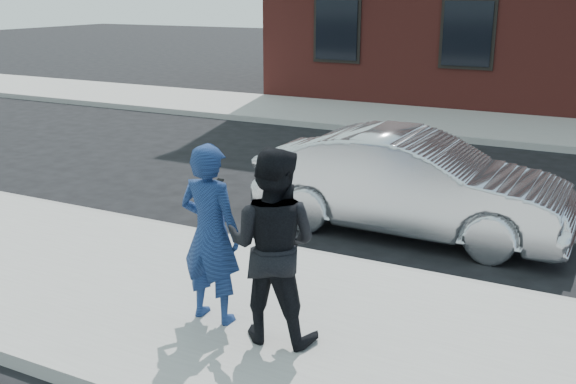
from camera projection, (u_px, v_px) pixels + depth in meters
The scene contains 5 objects.
ground at pixel (532, 379), 5.98m from camera, with size 100.00×100.00×0.00m, color black.
near_curb at pixel (554, 303), 7.28m from camera, with size 50.00×0.10×0.15m, color #999691.
silver_sedan at pixel (412, 184), 9.42m from camera, with size 1.52×4.36×1.44m, color #B7BABF.
man_hoodie at pixel (211, 234), 6.52m from camera, with size 0.67×0.51×1.80m.
man_peacoat at pixel (272, 245), 6.16m from camera, with size 0.99×0.82×1.85m.
Camera 1 is at (0.47, -5.66, 3.31)m, focal length 42.00 mm.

